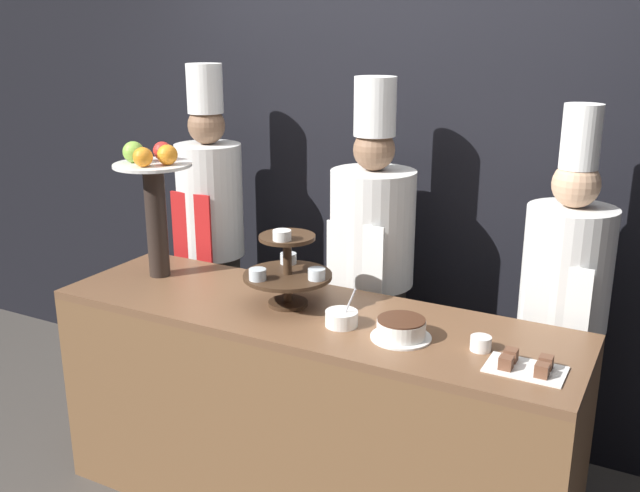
# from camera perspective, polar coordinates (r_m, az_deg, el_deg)

# --- Properties ---
(wall_back) EXTENTS (10.00, 0.06, 2.80)m
(wall_back) POSITION_cam_1_polar(r_m,az_deg,el_deg) (3.60, 6.47, 6.89)
(wall_back) COLOR black
(wall_back) RESTS_ON ground_plane
(buffet_counter) EXTENTS (2.19, 0.64, 0.93)m
(buffet_counter) POSITION_cam_1_polar(r_m,az_deg,el_deg) (3.10, -0.89, -13.20)
(buffet_counter) COLOR brown
(buffet_counter) RESTS_ON ground_plane
(tiered_stand) EXTENTS (0.37, 0.37, 0.34)m
(tiered_stand) POSITION_cam_1_polar(r_m,az_deg,el_deg) (2.91, -2.63, -1.80)
(tiered_stand) COLOR #3D2819
(tiered_stand) RESTS_ON buffet_counter
(fruit_pedestal) EXTENTS (0.35, 0.35, 0.62)m
(fruit_pedestal) POSITION_cam_1_polar(r_m,az_deg,el_deg) (3.28, -13.14, 4.33)
(fruit_pedestal) COLOR #2D231E
(fruit_pedestal) RESTS_ON buffet_counter
(cake_round) EXTENTS (0.23, 0.23, 0.08)m
(cake_round) POSITION_cam_1_polar(r_m,az_deg,el_deg) (2.66, 6.51, -6.62)
(cake_round) COLOR white
(cake_round) RESTS_ON buffet_counter
(cup_white) EXTENTS (0.07, 0.07, 0.05)m
(cup_white) POSITION_cam_1_polar(r_m,az_deg,el_deg) (2.62, 12.73, -7.60)
(cup_white) COLOR white
(cup_white) RESTS_ON buffet_counter
(cake_square_tray) EXTENTS (0.26, 0.17, 0.05)m
(cake_square_tray) POSITION_cam_1_polar(r_m,az_deg,el_deg) (2.52, 16.14, -9.16)
(cake_square_tray) COLOR white
(cake_square_tray) RESTS_ON buffet_counter
(serving_bowl_near) EXTENTS (0.13, 0.13, 0.16)m
(serving_bowl_near) POSITION_cam_1_polar(r_m,az_deg,el_deg) (2.75, 1.74, -5.80)
(serving_bowl_near) COLOR white
(serving_bowl_near) RESTS_ON buffet_counter
(chef_left) EXTENTS (0.34, 0.34, 1.86)m
(chef_left) POSITION_cam_1_polar(r_m,az_deg,el_deg) (3.79, -8.72, 1.60)
(chef_left) COLOR #38332D
(chef_left) RESTS_ON ground_plane
(chef_center_left) EXTENTS (0.39, 0.39, 1.83)m
(chef_center_left) POSITION_cam_1_polar(r_m,az_deg,el_deg) (3.35, 4.14, -1.10)
(chef_center_left) COLOR #38332D
(chef_center_left) RESTS_ON ground_plane
(chef_center_right) EXTENTS (0.36, 0.36, 1.75)m
(chef_center_right) POSITION_cam_1_polar(r_m,az_deg,el_deg) (3.14, 18.90, -4.26)
(chef_center_right) COLOR #38332D
(chef_center_right) RESTS_ON ground_plane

